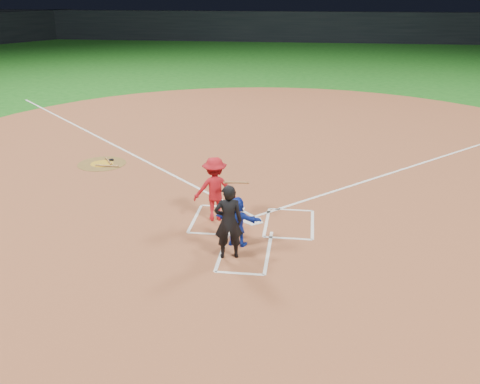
# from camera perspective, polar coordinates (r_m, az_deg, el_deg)

# --- Properties ---
(ground) EXTENTS (120.00, 120.00, 0.00)m
(ground) POSITION_cam_1_polar(r_m,az_deg,el_deg) (14.41, 1.39, -3.19)
(ground) COLOR #165715
(ground) RESTS_ON ground
(home_plate_dirt) EXTENTS (28.00, 28.00, 0.01)m
(home_plate_dirt) POSITION_cam_1_polar(r_m,az_deg,el_deg) (20.00, 3.22, 3.93)
(home_plate_dirt) COLOR brown
(home_plate_dirt) RESTS_ON ground
(stadium_wall_far) EXTENTS (80.00, 1.20, 3.20)m
(stadium_wall_far) POSITION_cam_1_polar(r_m,az_deg,el_deg) (61.21, 6.41, 17.11)
(stadium_wall_far) COLOR black
(stadium_wall_far) RESTS_ON ground
(home_plate) EXTENTS (0.60, 0.60, 0.02)m
(home_plate) POSITION_cam_1_polar(r_m,az_deg,el_deg) (14.40, 1.39, -3.12)
(home_plate) COLOR silver
(home_plate) RESTS_ON home_plate_dirt
(on_deck_circle) EXTENTS (1.70, 1.70, 0.01)m
(on_deck_circle) POSITION_cam_1_polar(r_m,az_deg,el_deg) (19.61, -14.51, 2.94)
(on_deck_circle) COLOR brown
(on_deck_circle) RESTS_ON home_plate_dirt
(on_deck_logo) EXTENTS (0.80, 0.80, 0.00)m
(on_deck_logo) POSITION_cam_1_polar(r_m,az_deg,el_deg) (19.61, -14.52, 2.96)
(on_deck_logo) COLOR gold
(on_deck_logo) RESTS_ON on_deck_circle
(on_deck_bat_a) EXTENTS (0.51, 0.74, 0.06)m
(on_deck_bat_a) POSITION_cam_1_polar(r_m,az_deg,el_deg) (19.76, -13.86, 3.26)
(on_deck_bat_a) COLOR olive
(on_deck_bat_a) RESTS_ON on_deck_circle
(on_deck_bat_c) EXTENTS (0.84, 0.08, 0.06)m
(on_deck_bat_c) POSITION_cam_1_polar(r_m,az_deg,el_deg) (19.23, -14.01, 2.74)
(on_deck_bat_c) COLOR #9E6D3A
(on_deck_bat_c) RESTS_ON on_deck_circle
(bat_weight_donut) EXTENTS (0.19, 0.19, 0.05)m
(bat_weight_donut) POSITION_cam_1_polar(r_m,az_deg,el_deg) (19.88, -13.57, 3.37)
(bat_weight_donut) COLOR black
(bat_weight_donut) RESTS_ON on_deck_circle
(catcher) EXTENTS (1.20, 0.54, 1.25)m
(catcher) POSITION_cam_1_polar(r_m,az_deg,el_deg) (12.89, -0.31, -3.15)
(catcher) COLOR #142DA4
(catcher) RESTS_ON home_plate_dirt
(umpire) EXTENTS (0.74, 0.57, 1.79)m
(umpire) POSITION_cam_1_polar(r_m,az_deg,el_deg) (12.22, -1.24, -3.18)
(umpire) COLOR black
(umpire) RESTS_ON home_plate_dirt
(chalk_markings) EXTENTS (28.35, 17.32, 0.01)m
(chalk_markings) POSITION_cam_1_polar(r_m,az_deg,el_deg) (19.32, 3.06, 3.32)
(chalk_markings) COLOR white
(chalk_markings) RESTS_ON home_plate_dirt
(batter_at_plate) EXTENTS (1.54, 0.95, 1.75)m
(batter_at_plate) POSITION_cam_1_polar(r_m,az_deg,el_deg) (14.22, -2.70, 0.33)
(batter_at_plate) COLOR #B1131C
(batter_at_plate) RESTS_ON home_plate_dirt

